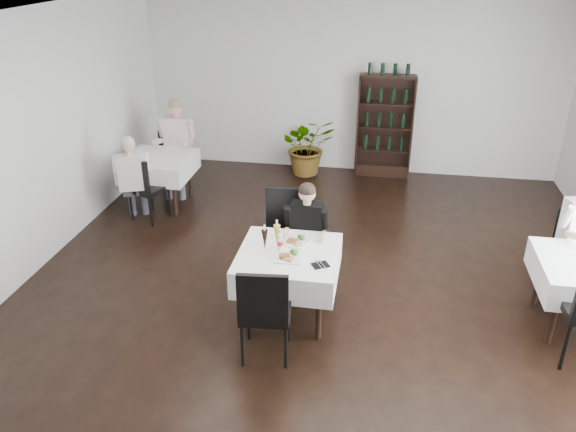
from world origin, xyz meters
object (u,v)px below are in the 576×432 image
(wine_shelf, at_px, (384,127))
(potted_tree, at_px, (308,146))
(main_table, at_px, (289,265))
(diner_main, at_px, (306,230))

(wine_shelf, distance_m, potted_tree, 1.33)
(wine_shelf, distance_m, main_table, 4.41)
(main_table, distance_m, potted_tree, 4.17)
(wine_shelf, xyz_separation_m, potted_tree, (-1.28, -0.17, -0.34))
(wine_shelf, bearing_deg, main_table, -101.78)
(main_table, xyz_separation_m, potted_tree, (-0.38, 4.15, -0.12))
(wine_shelf, xyz_separation_m, diner_main, (-0.80, -3.77, -0.09))
(main_table, xyz_separation_m, diner_main, (0.10, 0.55, 0.13))
(main_table, relative_size, diner_main, 0.79)
(main_table, bearing_deg, potted_tree, 95.17)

